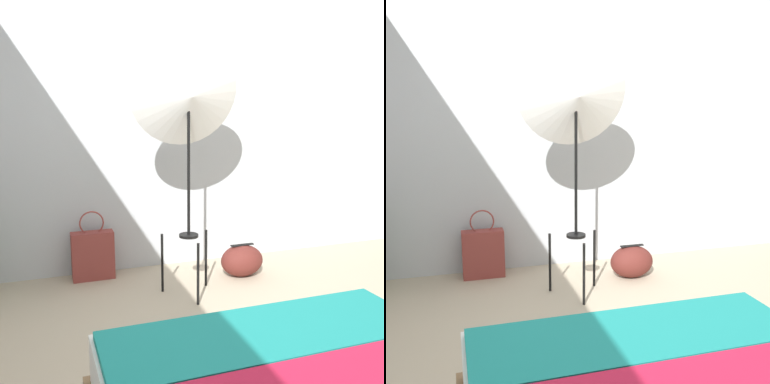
{
  "view_description": "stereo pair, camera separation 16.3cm",
  "coord_description": "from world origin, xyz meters",
  "views": [
    {
      "loc": [
        -0.88,
        -1.72,
        1.4
      ],
      "look_at": [
        0.12,
        1.17,
        0.83
      ],
      "focal_mm": 42.0,
      "sensor_mm": 36.0,
      "label": 1
    },
    {
      "loc": [
        -0.73,
        -1.76,
        1.4
      ],
      "look_at": [
        0.12,
        1.17,
        0.83
      ],
      "focal_mm": 42.0,
      "sensor_mm": 36.0,
      "label": 2
    }
  ],
  "objects": [
    {
      "name": "duffel_bag",
      "position": [
        0.7,
        1.55,
        0.13
      ],
      "size": [
        0.37,
        0.27,
        0.28
      ],
      "color": "#5B231E",
      "rests_on": "ground_plane"
    },
    {
      "name": "photo_umbrella",
      "position": [
        0.16,
        1.35,
        1.49
      ],
      "size": [
        0.83,
        0.41,
        1.93
      ],
      "color": "black",
      "rests_on": "ground_plane"
    },
    {
      "name": "wall_back",
      "position": [
        0.0,
        2.06,
        1.3
      ],
      "size": [
        8.0,
        0.05,
        2.6
      ],
      "color": "#B7BCC1",
      "rests_on": "ground_plane"
    },
    {
      "name": "tote_bag",
      "position": [
        -0.49,
        1.9,
        0.21
      ],
      "size": [
        0.34,
        0.13,
        0.58
      ],
      "color": "brown",
      "rests_on": "ground_plane"
    }
  ]
}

